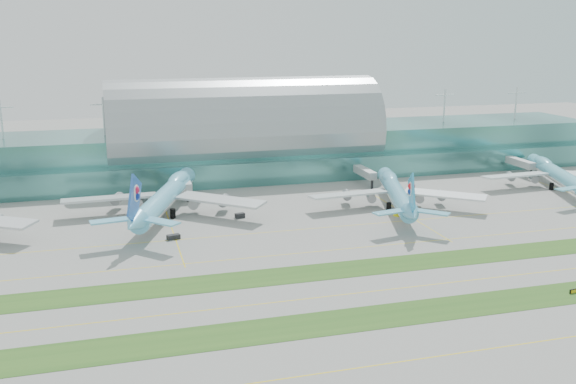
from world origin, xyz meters
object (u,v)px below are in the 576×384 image
object	(u,v)px
airliner_b	(166,195)
airliner_c	(396,191)
taxiway_sign_east	(574,291)
terminal	(244,143)
airliner_d	(556,173)

from	to	relation	value
airliner_b	airliner_c	bearing A→B (deg)	9.92
taxiway_sign_east	airliner_c	bearing A→B (deg)	89.06
airliner_c	taxiway_sign_east	distance (m)	85.81
airliner_b	airliner_c	world-z (taller)	airliner_b
terminal	airliner_d	bearing A→B (deg)	-27.26
terminal	airliner_b	xyz separation A→B (m)	(-40.12, -58.57, -7.27)
airliner_d	taxiway_sign_east	world-z (taller)	airliner_d
terminal	airliner_c	distance (m)	83.36
terminal	airliner_d	world-z (taller)	terminal
airliner_b	taxiway_sign_east	bearing A→B (deg)	-28.35
airliner_c	taxiway_sign_east	size ratio (longest dim) A/B	26.59
terminal	airliner_d	distance (m)	133.34
terminal	taxiway_sign_east	distance (m)	165.47
airliner_b	airliner_d	bearing A→B (deg)	18.42
airliner_b	taxiway_sign_east	xyz separation A→B (m)	(89.96, -98.62, -6.39)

